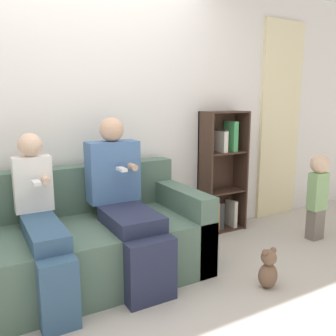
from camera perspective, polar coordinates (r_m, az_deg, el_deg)
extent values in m
plane|color=#BCB2A8|center=(2.58, -6.14, -21.42)|extent=(14.00, 14.00, 0.00)
cube|color=silver|center=(3.17, -14.22, 8.69)|extent=(10.00, 0.06, 2.55)
cube|color=beige|center=(4.41, 17.50, 7.11)|extent=(0.60, 0.04, 2.26)
cube|color=#4C6656|center=(2.78, -13.36, -13.95)|extent=(1.92, 0.73, 0.45)
cube|color=#4C6656|center=(3.12, -15.90, -7.45)|extent=(1.92, 0.18, 0.84)
cube|color=#4C6656|center=(3.07, 2.64, -9.22)|extent=(0.17, 0.73, 0.64)
cube|color=#232842|center=(2.53, -2.74, -16.24)|extent=(0.35, 0.12, 0.45)
cube|color=#232842|center=(2.69, -5.93, -8.13)|extent=(0.35, 0.52, 0.11)
cube|color=#476B9E|center=(2.93, -8.84, -0.52)|extent=(0.42, 0.19, 0.49)
sphere|color=tan|center=(2.88, -9.04, 6.09)|extent=(0.20, 0.20, 0.20)
cylinder|color=tan|center=(2.83, -5.68, 0.18)|extent=(0.05, 0.10, 0.05)
cube|color=white|center=(2.74, -7.43, -0.21)|extent=(0.05, 0.12, 0.02)
cube|color=#335170|center=(2.35, -17.06, -18.96)|extent=(0.23, 0.12, 0.45)
cube|color=#335170|center=(2.55, -19.20, -9.74)|extent=(0.23, 0.59, 0.11)
cube|color=white|center=(2.82, -20.87, -2.39)|extent=(0.27, 0.12, 0.41)
sphere|color=beige|center=(2.77, -21.26, 3.44)|extent=(0.17, 0.17, 0.17)
cylinder|color=beige|center=(2.71, -19.01, -1.86)|extent=(0.05, 0.10, 0.05)
cube|color=white|center=(2.65, -20.38, -2.23)|extent=(0.05, 0.12, 0.02)
cube|color=#70665B|center=(3.90, 22.52, -8.31)|extent=(0.15, 0.11, 0.31)
cube|color=#84AD70|center=(3.81, 22.89, -3.46)|extent=(0.18, 0.11, 0.37)
sphere|color=beige|center=(3.75, 23.19, 0.60)|extent=(0.18, 0.18, 0.18)
cube|color=#3D281E|center=(3.63, 5.96, -1.02)|extent=(0.02, 0.25, 1.27)
cube|color=#3D281E|center=(3.92, 11.49, -0.32)|extent=(0.02, 0.25, 1.27)
cube|color=#3D281E|center=(3.86, 7.78, -0.37)|extent=(0.48, 0.02, 1.27)
cube|color=#3D281E|center=(3.94, 8.57, -9.59)|extent=(0.45, 0.21, 0.02)
cube|color=#3D281E|center=(3.82, 8.74, -3.72)|extent=(0.45, 0.21, 0.02)
cube|color=#3D281E|center=(3.74, 8.92, 2.47)|extent=(0.45, 0.21, 0.02)
cube|color=#3D281E|center=(3.70, 9.11, 8.86)|extent=(0.45, 0.21, 0.02)
cube|color=beige|center=(3.97, 10.10, -7.13)|extent=(0.04, 0.16, 0.29)
cube|color=#333338|center=(3.84, 7.69, -7.63)|extent=(0.07, 0.13, 0.29)
cube|color=#333338|center=(3.70, 8.58, 4.34)|extent=(0.03, 0.16, 0.23)
cube|color=orange|center=(3.82, 7.18, -7.60)|extent=(0.06, 0.16, 0.31)
cube|color=#429956|center=(3.77, 10.04, 5.04)|extent=(0.06, 0.17, 0.31)
cube|color=#333338|center=(3.86, 8.00, -7.57)|extent=(0.06, 0.15, 0.29)
cube|color=beige|center=(3.70, 8.50, 4.22)|extent=(0.05, 0.17, 0.22)
ellipsoid|color=brown|center=(2.85, 15.71, -16.27)|extent=(0.15, 0.13, 0.19)
sphere|color=brown|center=(2.79, 15.87, -13.62)|extent=(0.12, 0.12, 0.12)
sphere|color=brown|center=(2.75, 15.30, -12.95)|extent=(0.05, 0.05, 0.05)
sphere|color=brown|center=(2.80, 16.52, -12.53)|extent=(0.05, 0.05, 0.05)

